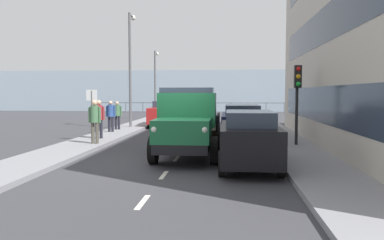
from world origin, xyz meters
TOP-DOWN VIEW (x-y plane):
  - ground_plane at (0.00, -10.69)m, footprint 80.00×80.00m
  - sidewalk_left at (-4.33, -10.69)m, footprint 2.01×44.85m
  - sidewalk_right at (4.33, -10.69)m, footprint 2.01×44.85m
  - road_centreline_markings at (0.00, -9.46)m, footprint 0.12×39.90m
  - sea_horizon at (0.00, -36.12)m, footprint 80.00×0.80m
  - seawall_railing at (-0.00, -32.52)m, footprint 28.08×0.08m
  - truck_vintage_green at (-0.36, -1.21)m, footprint 2.17×5.64m
  - car_black_kerbside_near at (-2.38, 0.58)m, footprint 1.75×4.23m
  - car_navy_kerbside_1 at (-2.38, -5.55)m, footprint 1.88×4.35m
  - car_red_oppositeside_0 at (2.38, -13.82)m, footprint 1.84×4.52m
  - car_silver_oppositeside_1 at (2.38, -20.50)m, footprint 1.93×4.03m
  - pedestrian_with_bag at (3.75, -3.54)m, footprint 0.53×0.34m
  - pedestrian_by_lamp at (4.20, -5.43)m, footprint 0.53×0.34m
  - pedestrian_couple_b at (4.57, -8.51)m, footprint 0.53×0.34m
  - pedestrian_strolling at (4.60, -9.92)m, footprint 0.53×0.34m
  - traffic_light_near at (-4.52, -3.82)m, footprint 0.28×0.41m
  - lamp_post_promenade at (4.28, -11.91)m, footprint 0.32×1.14m
  - lamp_post_far at (4.47, -21.44)m, footprint 0.32×1.14m
  - street_sign at (4.51, -5.38)m, footprint 0.50×0.07m

SIDE VIEW (x-z plane):
  - ground_plane at x=0.00m, z-range 0.00..0.00m
  - road_centreline_markings at x=0.00m, z-range 0.00..0.01m
  - sidewalk_left at x=-4.33m, z-range 0.00..0.15m
  - sidewalk_right at x=4.33m, z-range 0.00..0.15m
  - car_black_kerbside_near at x=-2.38m, z-range 0.03..1.75m
  - car_silver_oppositeside_1 at x=2.38m, z-range 0.04..1.76m
  - car_navy_kerbside_1 at x=-2.38m, z-range 0.04..1.76m
  - car_red_oppositeside_0 at x=2.38m, z-range 0.04..1.76m
  - seawall_railing at x=0.00m, z-range 0.32..1.52m
  - pedestrian_strolling at x=4.60m, z-range 0.29..1.90m
  - pedestrian_couple_b at x=4.57m, z-range 0.30..1.97m
  - truck_vintage_green at x=-0.36m, z-range -0.04..2.39m
  - pedestrian_by_lamp at x=4.20m, z-range 0.31..2.08m
  - pedestrian_with_bag at x=3.75m, z-range 0.32..2.13m
  - street_sign at x=4.51m, z-range 0.56..2.81m
  - traffic_light_near at x=-4.52m, z-range 0.87..4.07m
  - sea_horizon at x=0.00m, z-range 0.00..5.00m
  - lamp_post_far at x=4.47m, z-range 0.75..6.43m
  - lamp_post_promenade at x=4.28m, z-range 0.78..7.79m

